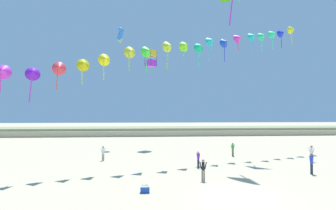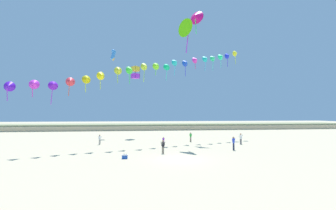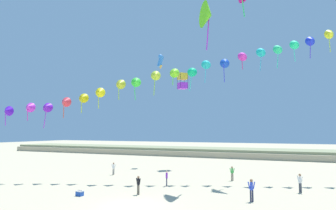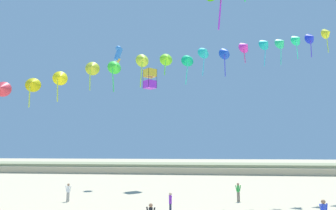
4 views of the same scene
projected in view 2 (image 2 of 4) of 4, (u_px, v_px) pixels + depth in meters
ground_plane at (181, 159)px, 22.56m from camera, size 240.00×240.00×0.00m
dune_ridge at (153, 126)px, 67.32m from camera, size 120.00×11.78×1.66m
person_near_left at (100, 139)px, 33.50m from camera, size 0.52×0.20×1.49m
person_near_right at (163, 146)px, 25.84m from camera, size 0.54×0.24×1.56m
person_mid_center at (241, 138)px, 33.80m from camera, size 0.52×0.40×1.65m
person_far_left at (163, 141)px, 30.46m from camera, size 0.29×0.50×1.49m
person_far_right at (191, 136)px, 36.92m from camera, size 0.53×0.26×1.54m
person_far_center at (234, 142)px, 28.35m from camera, size 0.56×0.35×1.70m
kite_banner_string at (144, 68)px, 33.17m from camera, size 37.89×18.46×17.14m
large_kite_low_lead at (135, 72)px, 45.04m from camera, size 1.77×1.77×2.38m
large_kite_mid_trail at (187, 29)px, 33.47m from camera, size 2.49×2.87×5.09m
large_kite_high_solo at (196, 16)px, 39.33m from camera, size 2.93×2.86×4.45m
large_kite_outer_drift at (113, 55)px, 46.39m from camera, size 1.33×1.01×2.43m
beach_cooler at (125, 157)px, 22.89m from camera, size 0.58×0.41×0.46m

